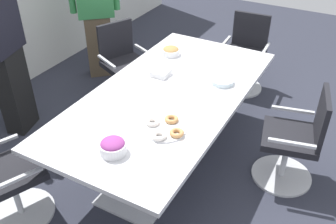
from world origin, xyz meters
The scene contains 13 objects.
ground_plane centered at (0.00, 0.00, -0.01)m, with size 10.00×10.00×0.01m, color #2D303D.
conference_table centered at (0.00, 0.00, 0.63)m, with size 2.40×1.20×0.75m.
office_chair_0 centered at (0.30, -1.09, 0.41)m, with size 0.65×0.65×0.91m.
office_chair_1 centered at (1.69, -0.14, 0.41)m, with size 0.57×0.57×0.91m.
office_chair_2 centered at (0.75, 0.99, 0.41)m, with size 0.72×0.72×0.91m.
office_chair_3 centered at (-1.24, 0.75, 0.41)m, with size 0.71×0.71×0.91m.
person_standing_0 centered at (-0.29, 1.64, 0.99)m, with size 0.61×0.33×1.87m.
person_standing_1 centered at (1.11, 1.63, 0.87)m, with size 0.47×0.50×1.68m.
snack_bowl_candy_mix centered at (-0.88, -0.05, 0.81)m, with size 0.19×0.19×0.12m.
snack_bowl_cookies centered at (0.68, 0.34, 0.79)m, with size 0.18×0.18×0.09m.
donut_platter centered at (-0.48, -0.24, 0.77)m, with size 0.33×0.33×0.04m.
plate_stack centered at (0.39, -0.35, 0.77)m, with size 0.21×0.21×0.04m.
napkin_pile centered at (0.25, 0.21, 0.78)m, with size 0.16×0.16×0.05m, color white.
Camera 1 is at (-2.47, -1.36, 2.46)m, focal length 40.59 mm.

